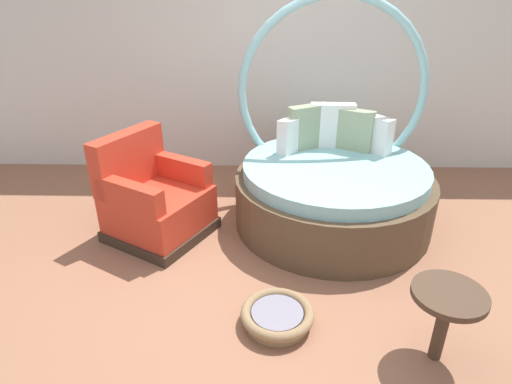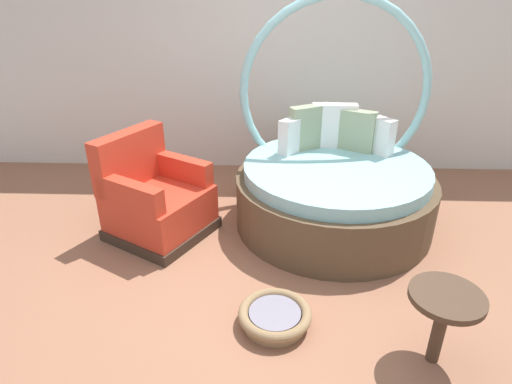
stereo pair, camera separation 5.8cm
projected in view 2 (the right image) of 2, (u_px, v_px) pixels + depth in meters
The scene contains 6 objects.
ground_plane at pixel (260, 280), 3.48m from camera, with size 8.00×8.00×0.02m, color #936047.
back_wall at pixel (267, 57), 4.97m from camera, with size 8.00×0.12×2.65m, color silver.
round_daybed at pixel (334, 181), 4.14m from camera, with size 1.85×1.85×2.07m.
red_armchair at pixel (155, 200), 3.97m from camera, with size 1.09×1.09×0.94m.
pet_basket at pixel (275, 316), 3.00m from camera, with size 0.51×0.51×0.13m.
side_table at pixel (445, 307), 2.57m from camera, with size 0.44×0.44×0.52m.
Camera 2 is at (0.07, -2.79, 2.19)m, focal length 30.53 mm.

